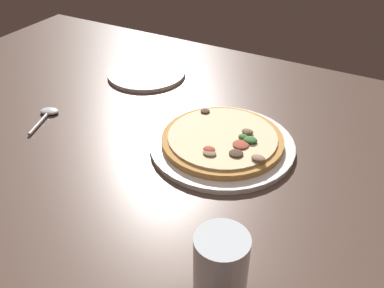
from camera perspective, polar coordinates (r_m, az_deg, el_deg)
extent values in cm
cube|color=brown|center=(76.03, -4.26, -4.52)|extent=(150.00, 110.00, 4.00)
cylinder|color=white|center=(79.78, 4.05, -0.11)|extent=(27.00, 27.00, 1.00)
cylinder|color=#C68C47|center=(79.16, 4.08, 0.54)|extent=(22.62, 22.62, 1.20)
cylinder|color=beige|center=(78.71, 4.10, 1.02)|extent=(20.25, 20.25, 0.40)
ellipsoid|color=#AD4733|center=(74.33, 2.33, -0.71)|extent=(2.22, 1.81, 0.63)
ellipsoid|color=#937556|center=(79.46, 7.40, 1.61)|extent=(1.80, 1.57, 0.66)
ellipsoid|color=brown|center=(79.55, 7.44, 1.67)|extent=(2.20, 1.70, 0.69)
ellipsoid|color=#4C3828|center=(85.45, 1.89, 4.40)|extent=(1.87, 1.83, 0.43)
ellipsoid|color=#4C3828|center=(73.85, 5.92, -1.23)|extent=(2.54, 2.42, 0.48)
ellipsoid|color=#937556|center=(73.60, 2.36, -1.20)|extent=(2.46, 1.96, 0.46)
ellipsoid|color=#AD4733|center=(76.17, 6.54, -0.04)|extent=(2.94, 2.88, 0.44)
ellipsoid|color=#387033|center=(77.30, 7.80, 0.56)|extent=(2.56, 2.17, 0.74)
ellipsoid|color=#937556|center=(73.01, 8.86, -1.87)|extent=(2.49, 1.91, 0.70)
ellipsoid|color=#387033|center=(78.01, 6.84, 0.98)|extent=(1.74, 1.56, 0.69)
cylinder|color=silver|center=(53.70, 3.87, -15.90)|extent=(6.79, 6.79, 9.24)
cylinder|color=silver|center=(55.26, 3.79, -17.22)|extent=(6.24, 6.24, 5.23)
cylinder|color=silver|center=(106.87, -6.11, 9.37)|extent=(18.98, 18.98, 0.90)
ellipsoid|color=silver|center=(94.94, -18.54, 4.20)|extent=(4.68, 3.92, 1.00)
cylinder|color=silver|center=(91.74, -19.70, 2.71)|extent=(3.47, 8.65, 0.70)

